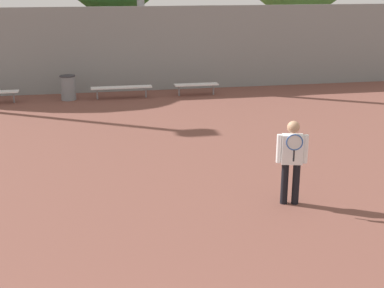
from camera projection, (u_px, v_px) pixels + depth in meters
The scene contains 5 objects.
tennis_player at pixel (292, 157), 10.15m from camera, with size 0.58×0.47×1.67m.
bench_courtside_near at pixel (122, 88), 19.35m from camera, with size 2.20×0.40×0.42m.
bench_adjacent_court at pixel (196, 85), 19.86m from camera, with size 1.64×0.40×0.42m.
trash_bin at pixel (68, 88), 19.10m from camera, with size 0.55×0.55×0.88m.
back_fence at pixel (95, 50), 20.02m from camera, with size 28.91×0.06×3.19m.
Camera 1 is at (-0.31, -3.02, 4.23)m, focal length 50.00 mm.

